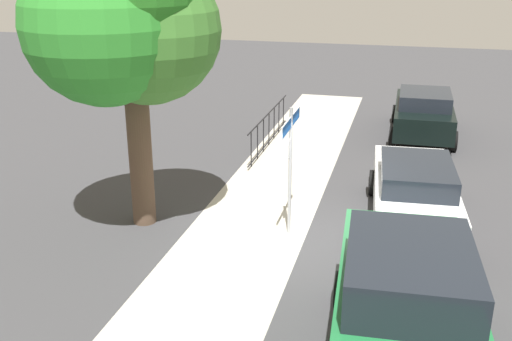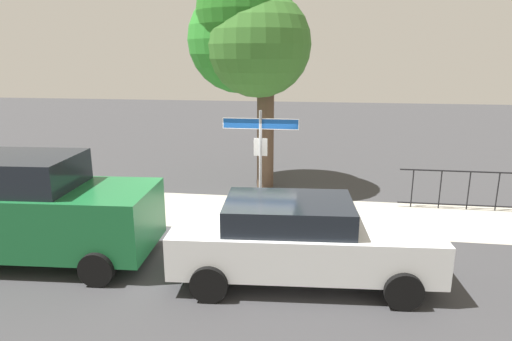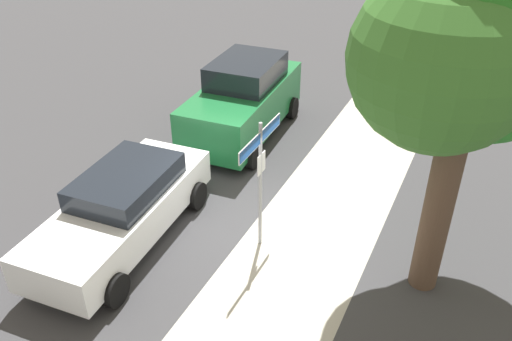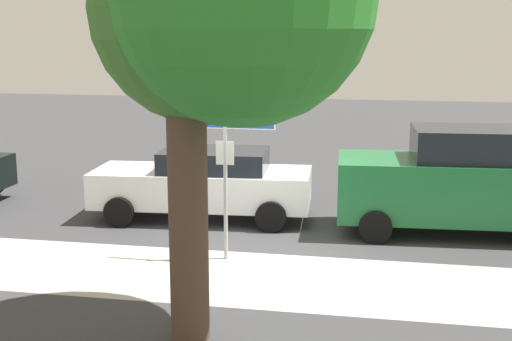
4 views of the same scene
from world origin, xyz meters
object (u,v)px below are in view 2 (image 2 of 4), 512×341
at_px(street_sign, 260,144).
at_px(car_white, 301,239).
at_px(shade_tree, 248,35).
at_px(car_green, 34,210).

height_order(street_sign, car_white, street_sign).
xyz_separation_m(street_sign, shade_tree, (-0.79, 3.14, 2.56)).
bearing_deg(car_green, shade_tree, 55.35).
bearing_deg(car_green, car_white, -4.65).
bearing_deg(shade_tree, car_green, -121.15).
bearing_deg(street_sign, car_white, -67.32).
bearing_deg(shade_tree, street_sign, -75.90).
height_order(shade_tree, car_white, shade_tree).
height_order(car_green, car_white, car_green).
relative_size(shade_tree, car_green, 1.39).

